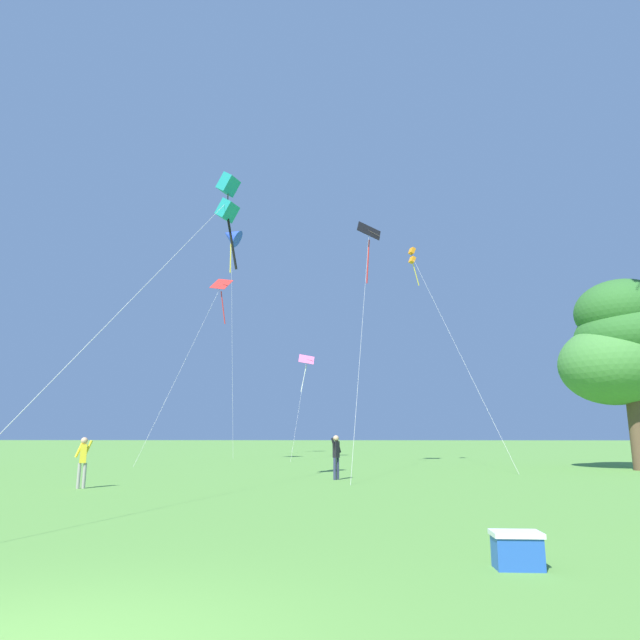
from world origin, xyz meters
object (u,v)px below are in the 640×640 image
at_px(kite_pink_low, 305,366).
at_px(person_far_back, 83,457).
at_px(kite_teal_box, 228,200).
at_px(picnic_cooler, 517,550).
at_px(kite_orange_box, 413,259).
at_px(person_in_red_shirt, 336,453).
at_px(tree_right_cluster, 622,343).
at_px(kite_blue_delta, 231,236).
at_px(kite_red_high, 220,295).
at_px(kite_black_large, 368,244).

xyz_separation_m(kite_pink_low, person_far_back, (-4.80, -24.73, -5.85)).
relative_size(kite_teal_box, picnic_cooler, 20.64).
xyz_separation_m(kite_orange_box, person_in_red_shirt, (-4.45, -11.61, -11.27)).
relative_size(person_far_back, tree_right_cluster, 0.17).
bearing_deg(kite_blue_delta, person_in_red_shirt, -67.87).
bearing_deg(picnic_cooler, person_in_red_shirt, 100.82).
height_order(kite_orange_box, kite_teal_box, kite_orange_box).
distance_m(kite_red_high, person_in_red_shirt, 18.95).
bearing_deg(person_far_back, picnic_cooler, -43.65).
xyz_separation_m(kite_teal_box, kite_red_high, (-4.29, 16.63, 0.77)).
bearing_deg(kite_orange_box, picnic_cooler, -94.03).
height_order(kite_blue_delta, tree_right_cluster, kite_blue_delta).
xyz_separation_m(kite_blue_delta, tree_right_cluster, (23.85, -17.41, -12.60)).
height_order(person_in_red_shirt, person_far_back, person_in_red_shirt).
bearing_deg(kite_pink_low, kite_red_high, -127.33).
height_order(kite_orange_box, person_far_back, kite_orange_box).
bearing_deg(kite_orange_box, kite_black_large, -141.33).
bearing_deg(picnic_cooler, kite_pink_low, 99.21).
bearing_deg(kite_teal_box, kite_blue_delta, 102.66).
xyz_separation_m(kite_black_large, kite_red_high, (-9.75, 4.67, -1.66)).
relative_size(kite_pink_low, kite_red_high, 0.65).
bearing_deg(kite_orange_box, tree_right_cluster, -26.77).
relative_size(kite_black_large, kite_teal_box, 1.14).
xyz_separation_m(kite_pink_low, picnic_cooler, (5.62, -34.67, -6.56)).
bearing_deg(picnic_cooler, kite_black_large, 92.51).
bearing_deg(kite_blue_delta, kite_orange_box, -41.36).
relative_size(kite_black_large, kite_blue_delta, 0.71).
bearing_deg(kite_black_large, kite_orange_box, 38.67).
height_order(kite_pink_low, picnic_cooler, kite_pink_low).
distance_m(kite_orange_box, person_in_red_shirt, 16.78).
height_order(kite_pink_low, person_in_red_shirt, kite_pink_low).
bearing_deg(kite_blue_delta, tree_right_cluster, -36.12).
bearing_deg(kite_teal_box, picnic_cooler, -60.16).
bearing_deg(kite_blue_delta, kite_pink_low, -26.40).
bearing_deg(picnic_cooler, person_far_back, 136.35).
xyz_separation_m(kite_teal_box, tree_right_cluster, (17.84, 9.38, -3.92)).
distance_m(kite_teal_box, kite_blue_delta, 28.79).
xyz_separation_m(kite_orange_box, tree_right_cluster, (9.56, -4.82, -6.14)).
bearing_deg(kite_black_large, person_far_back, -125.24).
relative_size(kite_teal_box, kite_pink_low, 1.59).
height_order(kite_teal_box, kite_pink_low, kite_teal_box).
height_order(kite_orange_box, kite_blue_delta, kite_blue_delta).
relative_size(kite_pink_low, tree_right_cluster, 0.84).
bearing_deg(kite_black_large, tree_right_cluster, -11.73).
bearing_deg(kite_black_large, kite_pink_low, 111.95).
bearing_deg(person_far_back, person_in_red_shirt, 27.01).
bearing_deg(kite_teal_box, person_in_red_shirt, 34.22).
bearing_deg(kite_red_high, kite_orange_box, -10.90).
bearing_deg(person_far_back, kite_orange_box, 51.87).
height_order(tree_right_cluster, picnic_cooler, tree_right_cluster).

